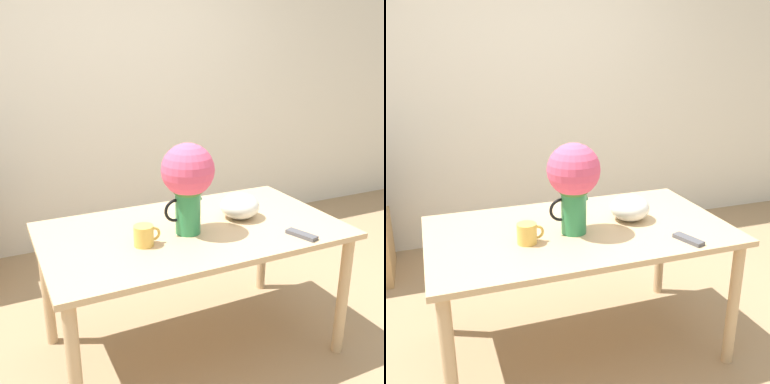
% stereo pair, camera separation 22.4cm
% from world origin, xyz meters
% --- Properties ---
extents(ground_plane, '(12.00, 12.00, 0.00)m').
position_xyz_m(ground_plane, '(0.00, 0.00, 0.00)').
color(ground_plane, '#9E7F5B').
extents(wall_back, '(8.00, 0.05, 2.60)m').
position_xyz_m(wall_back, '(0.00, 1.87, 1.30)').
color(wall_back, silver).
rests_on(wall_back, ground_plane).
extents(table, '(1.57, 0.89, 0.74)m').
position_xyz_m(table, '(-0.11, 0.17, 0.65)').
color(table, tan).
rests_on(table, ground_plane).
extents(flower_vase, '(0.27, 0.27, 0.47)m').
position_xyz_m(flower_vase, '(-0.15, 0.13, 1.03)').
color(flower_vase, '#2D844C').
rests_on(flower_vase, table).
extents(coffee_mug, '(0.13, 0.10, 0.10)m').
position_xyz_m(coffee_mug, '(-0.41, 0.08, 0.79)').
color(coffee_mug, gold).
rests_on(coffee_mug, table).
extents(white_bowl, '(0.22, 0.22, 0.14)m').
position_xyz_m(white_bowl, '(0.19, 0.19, 0.81)').
color(white_bowl, silver).
rests_on(white_bowl, table).
extents(remote_control, '(0.10, 0.17, 0.02)m').
position_xyz_m(remote_control, '(0.34, -0.16, 0.75)').
color(remote_control, '#4C4C51').
rests_on(remote_control, table).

